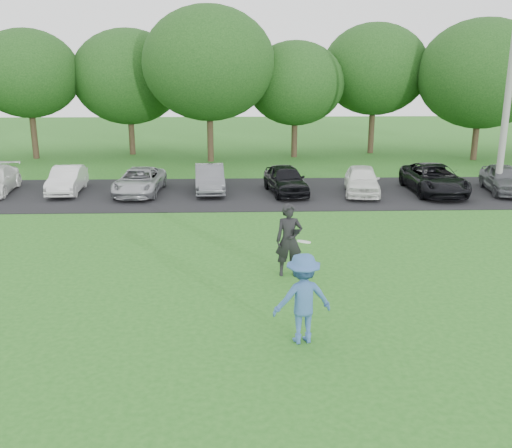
{
  "coord_description": "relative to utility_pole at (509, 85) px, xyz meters",
  "views": [
    {
      "loc": [
        -0.52,
        -11.39,
        5.52
      ],
      "look_at": [
        0.0,
        3.5,
        1.3
      ],
      "focal_mm": 40.0,
      "sensor_mm": 36.0,
      "label": 1
    }
  ],
  "objects": [
    {
      "name": "ground",
      "position": [
        -10.78,
        -12.4,
        -4.64
      ],
      "size": [
        100.0,
        100.0,
        0.0
      ],
      "primitive_type": "plane",
      "color": "#23631C",
      "rests_on": "ground"
    },
    {
      "name": "parking_lot",
      "position": [
        -10.78,
        0.6,
        -4.63
      ],
      "size": [
        32.0,
        6.5,
        0.03
      ],
      "primitive_type": "cube",
      "color": "black",
      "rests_on": "ground"
    },
    {
      "name": "utility_pole",
      "position": [
        0.0,
        0.0,
        0.0
      ],
      "size": [
        0.28,
        0.28,
        9.28
      ],
      "primitive_type": "cylinder",
      "color": "gray",
      "rests_on": "ground"
    },
    {
      "name": "frisbee_player",
      "position": [
        -9.99,
        -13.18,
        -3.7
      ],
      "size": [
        1.34,
        0.94,
        2.22
      ],
      "color": "#375E9C",
      "rests_on": "ground"
    },
    {
      "name": "camera_bystander",
      "position": [
        -9.92,
        -9.37,
        -3.66
      ],
      "size": [
        0.72,
        0.48,
        1.96
      ],
      "color": "black",
      "rests_on": "ground"
    },
    {
      "name": "parked_cars",
      "position": [
        -11.12,
        0.59,
        -4.03
      ],
      "size": [
        30.7,
        4.88,
        1.24
      ],
      "color": "#595D61",
      "rests_on": "parking_lot"
    },
    {
      "name": "tree_row",
      "position": [
        -9.27,
        10.36,
        0.27
      ],
      "size": [
        42.39,
        9.85,
        8.64
      ],
      "color": "#38281C",
      "rests_on": "ground"
    }
  ]
}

